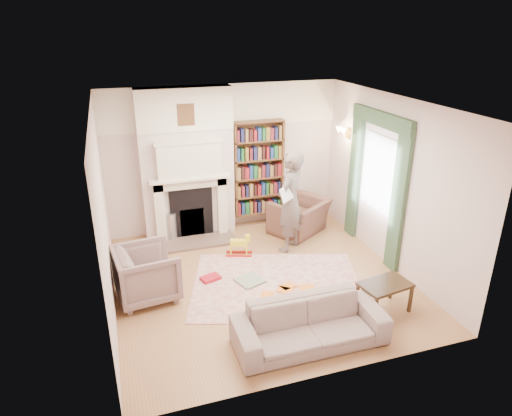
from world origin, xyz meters
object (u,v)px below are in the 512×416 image
object	(u,v)px
armchair_left	(147,273)
paraffin_heater	(170,226)
bookcase	(258,168)
armchair_reading	(299,216)
coffee_table	(384,297)
man_reading	(290,202)
rocking_horse	(239,245)
sofa	(310,324)

from	to	relation	value
armchair_left	paraffin_heater	size ratio (longest dim) A/B	1.60
bookcase	paraffin_heater	world-z (taller)	bookcase
armchair_reading	paraffin_heater	xyz separation A→B (m)	(-2.44, 0.43, -0.06)
coffee_table	armchair_left	bearing A→B (deg)	146.77
armchair_left	man_reading	bearing A→B (deg)	-79.87
paraffin_heater	bookcase	bearing A→B (deg)	6.93
man_reading	rocking_horse	distance (m)	1.18
paraffin_heater	rocking_horse	bearing A→B (deg)	-43.49
armchair_reading	man_reading	world-z (taller)	man_reading
rocking_horse	bookcase	bearing A→B (deg)	77.50
armchair_reading	armchair_left	bearing A→B (deg)	-7.42
bookcase	sofa	distance (m)	3.92
paraffin_heater	rocking_horse	world-z (taller)	paraffin_heater
man_reading	paraffin_heater	world-z (taller)	man_reading
man_reading	coffee_table	xyz separation A→B (m)	(0.57, -2.21, -0.69)
sofa	rocking_horse	world-z (taller)	sofa
bookcase	coffee_table	xyz separation A→B (m)	(0.75, -3.45, -0.95)
armchair_reading	sofa	xyz separation A→B (m)	(-1.17, -3.13, -0.05)
armchair_left	man_reading	world-z (taller)	man_reading
armchair_left	armchair_reading	bearing A→B (deg)	-72.37
paraffin_heater	armchair_left	bearing A→B (deg)	-107.91
bookcase	armchair_left	world-z (taller)	bookcase
man_reading	rocking_horse	bearing A→B (deg)	-43.12
sofa	rocking_horse	xyz separation A→B (m)	(-0.21, 2.56, -0.08)
sofa	man_reading	world-z (taller)	man_reading
bookcase	armchair_left	bearing A→B (deg)	-139.42
sofa	rocking_horse	distance (m)	2.57
coffee_table	bookcase	bearing A→B (deg)	92.78
armchair_reading	coffee_table	xyz separation A→B (m)	(0.12, -2.81, -0.11)
armchair_left	rocking_horse	size ratio (longest dim) A/B	1.91
sofa	rocking_horse	bearing A→B (deg)	95.13
bookcase	man_reading	size ratio (longest dim) A/B	1.01
bookcase	coffee_table	world-z (taller)	bookcase
armchair_reading	paraffin_heater	world-z (taller)	armchair_reading
armchair_reading	sofa	world-z (taller)	armchair_reading
armchair_left	coffee_table	bearing A→B (deg)	-121.19
bookcase	armchair_reading	size ratio (longest dim) A/B	1.81
man_reading	rocking_horse	xyz separation A→B (m)	(-0.93, 0.02, -0.71)
paraffin_heater	man_reading	bearing A→B (deg)	-27.27
armchair_left	coffee_table	distance (m)	3.45
armchair_left	paraffin_heater	xyz separation A→B (m)	(0.59, 1.84, -0.13)
sofa	coffee_table	xyz separation A→B (m)	(1.29, 0.33, -0.06)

